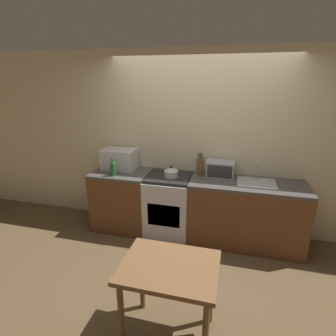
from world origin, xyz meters
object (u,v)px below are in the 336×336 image
(stove_range, at_px, (169,205))
(dining_table, at_px, (169,278))
(kettle, at_px, (171,172))
(toaster_oven, at_px, (220,169))
(microwave, at_px, (119,159))
(bottle, at_px, (113,169))

(stove_range, xyz_separation_m, dining_table, (0.42, -1.65, 0.19))
(kettle, relative_size, toaster_oven, 0.53)
(stove_range, bearing_deg, microwave, 171.49)
(kettle, height_order, toaster_oven, toaster_oven)
(stove_range, height_order, microwave, microwave)
(microwave, distance_m, toaster_oven, 1.50)
(bottle, bearing_deg, toaster_oven, 13.04)
(kettle, xyz_separation_m, dining_table, (0.38, -1.61, -0.33))
(microwave, xyz_separation_m, toaster_oven, (1.49, 0.04, -0.04))
(stove_range, distance_m, kettle, 0.52)
(dining_table, bearing_deg, toaster_oven, 81.46)
(microwave, height_order, bottle, microwave)
(stove_range, height_order, bottle, bottle)
(bottle, distance_m, toaster_oven, 1.50)
(toaster_oven, bearing_deg, dining_table, -98.54)
(kettle, distance_m, dining_table, 1.69)
(kettle, distance_m, microwave, 0.86)
(microwave, relative_size, bottle, 1.90)
(kettle, bearing_deg, dining_table, -76.70)
(toaster_oven, bearing_deg, bottle, -166.96)
(kettle, relative_size, microwave, 0.40)
(kettle, bearing_deg, microwave, 169.15)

